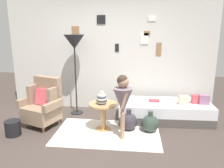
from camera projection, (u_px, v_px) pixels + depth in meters
name	position (u px, v px, depth m)	size (l,w,h in m)	color
ground_plane	(97.00, 148.00, 3.62)	(12.00, 12.00, 0.00)	#423833
gallery_wall	(110.00, 55.00, 5.18)	(4.80, 0.12, 2.60)	beige
rug	(107.00, 133.00, 4.13)	(1.93, 1.18, 0.01)	silver
armchair	(43.00, 104.00, 4.40)	(0.88, 0.77, 0.97)	#9E7042
daybed	(164.00, 111.00, 4.68)	(1.92, 0.84, 0.40)	#4C4742
pillow_head	(204.00, 100.00, 4.49)	(0.20, 0.12, 0.20)	gray
pillow_mid	(196.00, 99.00, 4.55)	(0.18, 0.12, 0.18)	#D64C56
pillow_back	(183.00, 100.00, 4.48)	(0.18, 0.12, 0.18)	beige
side_table	(103.00, 111.00, 4.19)	(0.54, 0.54, 0.53)	tan
vase_striped	(102.00, 99.00, 4.10)	(0.20, 0.20, 0.24)	#2D384C
floor_lamp	(74.00, 45.00, 4.75)	(0.44, 0.44, 1.78)	black
person_child	(123.00, 99.00, 3.77)	(0.34, 0.34, 1.15)	#A37A60
book_on_daybed	(154.00, 101.00, 4.69)	(0.22, 0.16, 0.03)	#C13742
demijohn_near	(129.00, 121.00, 4.23)	(0.34, 0.34, 0.42)	#332D38
demijohn_far	(150.00, 123.00, 4.16)	(0.33, 0.33, 0.41)	#2D3D33
magazine_basket	(13.00, 128.00, 4.02)	(0.28, 0.28, 0.28)	black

